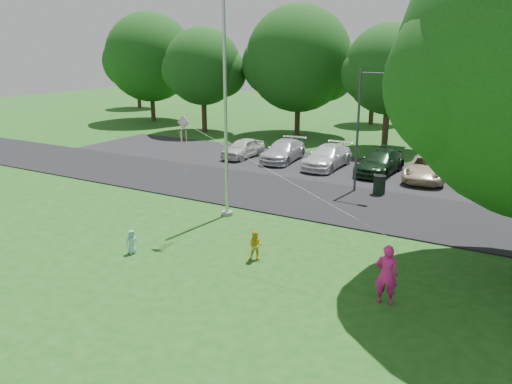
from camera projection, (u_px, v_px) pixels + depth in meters
The scene contains 13 objects.
ground at pixel (235, 276), 16.10m from camera, with size 120.00×120.00×0.00m, color #1B5215.
park_road at pixel (335, 202), 23.60m from camera, with size 60.00×6.00×0.06m, color black.
parking_strip at pixel (375, 173), 29.03m from camera, with size 42.00×7.00×0.06m, color black.
flagpole at pixel (226, 120), 20.76m from camera, with size 0.50×0.50×10.00m.
street_lamp at pixel (363, 121), 24.29m from camera, with size 1.71×0.32×6.06m.
trash_can at pixel (379, 185), 24.73m from camera, with size 0.63×0.63×0.99m.
tree_row at pixel (442, 68), 33.96m from camera, with size 64.35×11.94×10.88m.
horizon_trees at pixel (492, 82), 41.23m from camera, with size 77.46×7.20×7.02m.
parked_cars at pixel (398, 164), 28.23m from camera, with size 19.99×5.06×1.39m.
woman at pixel (386, 274), 14.18m from camera, with size 0.65×0.43×1.79m, color #E41E84.
child_yellow at pixel (256, 246), 17.14m from camera, with size 0.52×0.41×1.08m, color gold.
child_blue at pixel (132, 242), 17.75m from camera, with size 0.43×0.28×0.88m, color #8BCAD5.
kite at pixel (190, 138), 18.08m from camera, with size 8.35×1.59×2.70m.
Camera 1 is at (7.86, -12.43, 7.14)m, focal length 35.00 mm.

